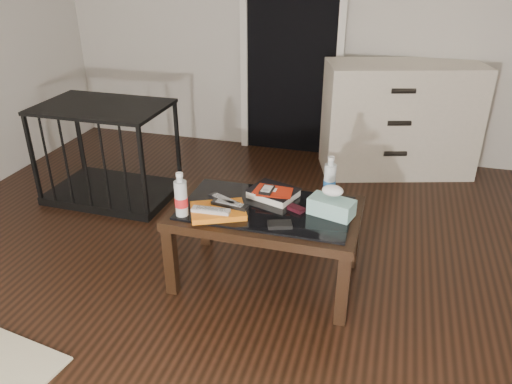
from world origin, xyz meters
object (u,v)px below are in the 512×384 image
textbook (273,193)px  water_bottle_left (181,194)px  pet_crate (110,168)px  water_bottle_right (330,177)px  coffee_table (266,218)px  dresser (399,119)px  tissue_box (331,207)px

textbook → water_bottle_left: (-0.41, -0.33, 0.10)m
pet_crate → water_bottle_left: pet_crate is taller
textbook → water_bottle_right: (0.30, 0.09, 0.10)m
coffee_table → pet_crate: (-1.39, 0.69, -0.17)m
coffee_table → water_bottle_left: bearing=-153.7°
dresser → textbook: size_ratio=5.17×
dresser → textbook: 1.77m
dresser → water_bottle_right: (-0.35, -1.56, 0.13)m
coffee_table → water_bottle_left: water_bottle_left is taller
coffee_table → tissue_box: bearing=2.2°
coffee_table → textbook: bearing=87.3°
pet_crate → water_bottle_right: size_ratio=3.83×
textbook → coffee_table: bearing=-74.2°
coffee_table → pet_crate: pet_crate is taller
water_bottle_left → dresser: bearing=62.0°
water_bottle_right → tissue_box: (0.04, -0.21, -0.07)m
pet_crate → water_bottle_right: bearing=-14.7°
dresser → water_bottle_left: dresser is taller
dresser → textbook: dresser is taller
pet_crate → water_bottle_left: (0.98, -0.89, 0.35)m
coffee_table → textbook: textbook is taller
pet_crate → water_bottle_right: 1.79m
textbook → water_bottle_right: bearing=35.3°
coffee_table → water_bottle_right: bearing=35.9°
coffee_table → textbook: size_ratio=4.00×
water_bottle_right → water_bottle_left: bearing=-149.3°
coffee_table → textbook: 0.16m
dresser → tissue_box: 1.79m
water_bottle_left → pet_crate: bearing=137.8°
textbook → tissue_box: 0.36m
pet_crate → tissue_box: bearing=-20.5°
coffee_table → water_bottle_left: size_ratio=4.20×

